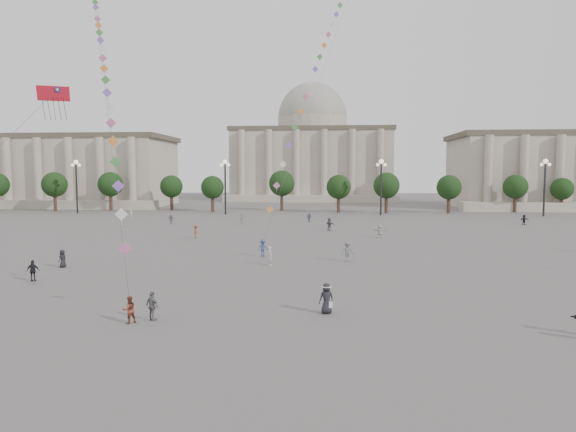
{
  "coord_description": "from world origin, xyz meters",
  "views": [
    {
      "loc": [
        5.0,
        -28.56,
        8.05
      ],
      "look_at": [
        1.82,
        12.0,
        4.64
      ],
      "focal_mm": 32.0,
      "sensor_mm": 36.0,
      "label": 1
    }
  ],
  "objects": [
    {
      "name": "lamp_post_far_west",
      "position": [
        -45.0,
        70.0,
        7.35
      ],
      "size": [
        2.0,
        0.9,
        10.65
      ],
      "color": "#262628",
      "rests_on": "ground"
    },
    {
      "name": "person_crowd_4",
      "position": [
        -8.95,
        53.12,
        0.84
      ],
      "size": [
        1.53,
        1.34,
        1.67
      ],
      "primitive_type": "imported",
      "rotation": [
        0.0,
        0.0,
        3.8
      ],
      "color": "beige",
      "rests_on": "ground"
    },
    {
      "name": "person_crowd_13",
      "position": [
        -0.03,
        15.51,
        0.83
      ],
      "size": [
        0.58,
        0.71,
        1.66
      ],
      "primitive_type": "imported",
      "rotation": [
        0.0,
        0.0,
        1.93
      ],
      "color": "beige",
      "rests_on": "ground"
    },
    {
      "name": "kite_flyer_1",
      "position": [
        -1.26,
        20.18,
        0.84
      ],
      "size": [
        1.25,
        1.12,
        1.68
      ],
      "primitive_type": "imported",
      "rotation": [
        0.0,
        0.0,
        0.58
      ],
      "color": "navy",
      "rests_on": "ground"
    },
    {
      "name": "person_crowd_16",
      "position": [
        -19.74,
        50.3,
        0.77
      ],
      "size": [
        0.92,
        0.43,
        1.54
      ],
      "primitive_type": "imported",
      "rotation": [
        0.0,
        0.0,
        0.06
      ],
      "color": "slate",
      "rests_on": "ground"
    },
    {
      "name": "ground",
      "position": [
        0.0,
        0.0,
        0.0
      ],
      "size": [
        360.0,
        360.0,
        0.0
      ],
      "primitive_type": "plane",
      "color": "#5E5B58",
      "rests_on": "ground"
    },
    {
      "name": "tree_row",
      "position": [
        0.0,
        78.0,
        5.39
      ],
      "size": [
        137.12,
        5.12,
        8.0
      ],
      "color": "#39261C",
      "rests_on": "ground"
    },
    {
      "name": "hall_central",
      "position": [
        0.0,
        129.22,
        14.23
      ],
      "size": [
        48.3,
        34.3,
        35.5
      ],
      "color": "#A99D8E",
      "rests_on": "ground"
    },
    {
      "name": "dragon_kite",
      "position": [
        -14.88,
        7.47,
        12.99
      ],
      "size": [
        4.09,
        6.03,
        17.28
      ],
      "color": "red",
      "rests_on": "ground"
    },
    {
      "name": "person_crowd_12",
      "position": [
        5.2,
        42.9,
        0.93
      ],
      "size": [
        1.5,
        1.68,
        1.85
      ],
      "primitive_type": "imported",
      "rotation": [
        0.0,
        0.0,
        2.25
      ],
      "color": "#5B5C60",
      "rests_on": "ground"
    },
    {
      "name": "hat_person",
      "position": [
        4.94,
        0.42,
        0.91
      ],
      "size": [
        1.0,
        0.83,
        1.76
      ],
      "color": "black",
      "rests_on": "ground"
    },
    {
      "name": "tourist_3",
      "position": [
        -4.54,
        -1.75,
        0.82
      ],
      "size": [
        1.02,
        0.86,
        1.64
      ],
      "primitive_type": "imported",
      "rotation": [
        0.0,
        0.0,
        2.56
      ],
      "color": "slate",
      "rests_on": "ground"
    },
    {
      "name": "person_crowd_0",
      "position": [
        1.88,
        55.57,
        0.75
      ],
      "size": [
        0.94,
        0.78,
        1.51
      ],
      "primitive_type": "imported",
      "rotation": [
        0.0,
        0.0,
        0.56
      ],
      "color": "#395081",
      "rests_on": "ground"
    },
    {
      "name": "kite_flyer_0",
      "position": [
        -5.61,
        -2.32,
        0.74
      ],
      "size": [
        0.91,
        0.89,
        1.48
      ],
      "primitive_type": "imported",
      "rotation": [
        0.0,
        0.0,
        3.82
      ],
      "color": "brown",
      "rests_on": "ground"
    },
    {
      "name": "person_crowd_7",
      "position": [
        11.38,
        35.32,
        0.85
      ],
      "size": [
        1.61,
        0.64,
        1.69
      ],
      "primitive_type": "imported",
      "rotation": [
        0.0,
        0.0,
        3.05
      ],
      "color": "silver",
      "rests_on": "ground"
    },
    {
      "name": "kite_train_mid",
      "position": [
        5.64,
        41.11,
        27.45
      ],
      "size": [
        13.58,
        39.12,
        63.21
      ],
      "color": "#3F3F3F",
      "rests_on": "ground"
    },
    {
      "name": "person_crowd_9",
      "position": [
        35.3,
        53.13,
        0.81
      ],
      "size": [
        1.58,
        0.93,
        1.62
      ],
      "primitive_type": "imported",
      "rotation": [
        0.0,
        0.0,
        0.32
      ],
      "color": "black",
      "rests_on": "ground"
    },
    {
      "name": "tourist_4",
      "position": [
        -16.87,
        7.49,
        0.8
      ],
      "size": [
        0.99,
        0.55,
        1.6
      ],
      "primitive_type": "imported",
      "rotation": [
        0.0,
        0.0,
        3.32
      ],
      "color": "black",
      "rests_on": "ground"
    },
    {
      "name": "person_crowd_17",
      "position": [
        -11.28,
        33.29,
        0.83
      ],
      "size": [
        0.73,
        1.13,
        1.67
      ],
      "primitive_type": "imported",
      "rotation": [
        0.0,
        0.0,
        1.67
      ],
      "color": "brown",
      "rests_on": "ground"
    },
    {
      "name": "lamp_post_far_east",
      "position": [
        45.0,
        70.0,
        7.35
      ],
      "size": [
        2.0,
        0.9,
        10.65
      ],
      "color": "#262628",
      "rests_on": "ground"
    },
    {
      "name": "kite_train_west",
      "position": [
        -17.94,
        22.6,
        20.77
      ],
      "size": [
        23.6,
        46.4,
        63.87
      ],
      "color": "#3F3F3F",
      "rests_on": "ground"
    },
    {
      "name": "person_crowd_10",
      "position": [
        -29.43,
        58.66,
        0.8
      ],
      "size": [
        0.61,
        0.69,
        1.6
      ],
      "primitive_type": "imported",
      "rotation": [
        0.0,
        0.0,
        2.05
      ],
      "color": "silver",
      "rests_on": "ground"
    },
    {
      "name": "hall_west",
      "position": [
        -75.0,
        93.89,
        8.43
      ],
      "size": [
        84.0,
        26.22,
        17.2
      ],
      "color": "#A99D8E",
      "rests_on": "ground"
    },
    {
      "name": "person_crowd_19",
      "position": [
        -17.61,
        13.12,
        0.76
      ],
      "size": [
        0.67,
        0.85,
        1.53
      ],
      "primitive_type": "imported",
      "rotation": [
        0.0,
        0.0,
        4.44
      ],
      "color": "black",
      "rests_on": "ground"
    },
    {
      "name": "lamp_post_mid_east",
      "position": [
        15.0,
        70.0,
        7.35
      ],
      "size": [
        2.0,
        0.9,
        10.65
      ],
      "color": "#262628",
      "rests_on": "ground"
    },
    {
      "name": "person_crowd_6",
      "position": [
        6.79,
        17.94,
        0.94
      ],
      "size": [
        1.35,
        0.98,
        1.87
      ],
      "primitive_type": "imported",
      "rotation": [
        0.0,
        0.0,
        0.26
      ],
      "color": "slate",
      "rests_on": "ground"
    },
    {
      "name": "lamp_post_mid_west",
      "position": [
        -15.0,
        70.0,
        7.35
      ],
      "size": [
        2.0,
        0.9,
        10.65
      ],
      "color": "#262628",
      "rests_on": "ground"
    }
  ]
}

